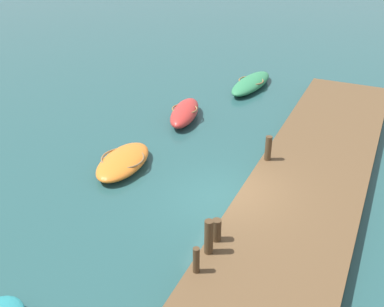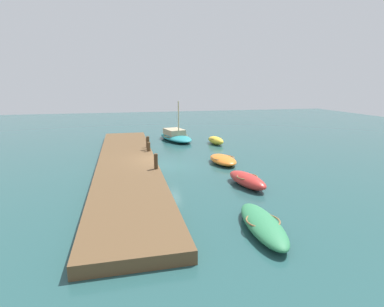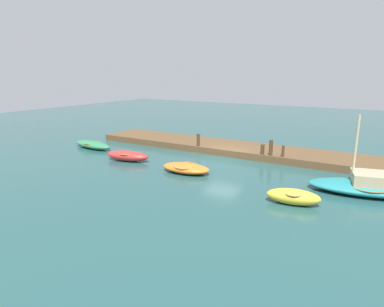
{
  "view_description": "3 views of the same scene",
  "coord_description": "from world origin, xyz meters",
  "px_view_note": "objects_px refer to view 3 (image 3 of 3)",
  "views": [
    {
      "loc": [
        -12.83,
        -4.52,
        9.29
      ],
      "look_at": [
        1.15,
        1.82,
        0.85
      ],
      "focal_mm": 44.08,
      "sensor_mm": 36.0,
      "label": 1
    },
    {
      "loc": [
        20.69,
        -2.58,
        5.73
      ],
      "look_at": [
        -0.07,
        2.18,
        0.76
      ],
      "focal_mm": 28.25,
      "sensor_mm": 36.0,
      "label": 2
    },
    {
      "loc": [
        -10.1,
        20.99,
        6.03
      ],
      "look_at": [
        0.72,
        3.13,
        0.92
      ],
      "focal_mm": 30.75,
      "sensor_mm": 36.0,
      "label": 3
    }
  ],
  "objects_px": {
    "mooring_post_mid_west": "(271,148)",
    "rowboat_orange": "(186,168)",
    "mooring_post_mid_east": "(262,149)",
    "sailboat_teal": "(369,186)",
    "mooring_post_west": "(283,151)",
    "mooring_post_east": "(198,140)",
    "rowboat_green": "(93,145)",
    "rowboat_red": "(128,156)",
    "dinghy_yellow": "(293,196)"
  },
  "relations": [
    {
      "from": "dinghy_yellow",
      "to": "mooring_post_east",
      "type": "bearing_deg",
      "value": -46.47
    },
    {
      "from": "rowboat_green",
      "to": "rowboat_red",
      "type": "relative_size",
      "value": 1.25
    },
    {
      "from": "mooring_post_west",
      "to": "mooring_post_east",
      "type": "distance_m",
      "value": 6.64
    },
    {
      "from": "rowboat_red",
      "to": "mooring_post_east",
      "type": "height_order",
      "value": "mooring_post_east"
    },
    {
      "from": "mooring_post_west",
      "to": "mooring_post_mid_east",
      "type": "xyz_separation_m",
      "value": [
        1.44,
        0.0,
        -0.04
      ]
    },
    {
      "from": "rowboat_green",
      "to": "dinghy_yellow",
      "type": "xyz_separation_m",
      "value": [
        -17.27,
        3.45,
        0.07
      ]
    },
    {
      "from": "rowboat_orange",
      "to": "mooring_post_mid_east",
      "type": "bearing_deg",
      "value": -125.95
    },
    {
      "from": "sailboat_teal",
      "to": "rowboat_red",
      "type": "bearing_deg",
      "value": -7.27
    },
    {
      "from": "rowboat_green",
      "to": "mooring_post_mid_west",
      "type": "distance_m",
      "value": 14.35
    },
    {
      "from": "rowboat_orange",
      "to": "rowboat_green",
      "type": "bearing_deg",
      "value": -14.5
    },
    {
      "from": "sailboat_teal",
      "to": "mooring_post_east",
      "type": "height_order",
      "value": "sailboat_teal"
    },
    {
      "from": "mooring_post_mid_west",
      "to": "dinghy_yellow",
      "type": "bearing_deg",
      "value": 116.19
    },
    {
      "from": "rowboat_red",
      "to": "mooring_post_east",
      "type": "xyz_separation_m",
      "value": [
        -2.96,
        -4.85,
        0.62
      ]
    },
    {
      "from": "mooring_post_mid_west",
      "to": "rowboat_green",
      "type": "bearing_deg",
      "value": 13.32
    },
    {
      "from": "mooring_post_mid_east",
      "to": "mooring_post_east",
      "type": "bearing_deg",
      "value": 0.0
    },
    {
      "from": "sailboat_teal",
      "to": "rowboat_green",
      "type": "xyz_separation_m",
      "value": [
        20.24,
        -0.03,
        -0.13
      ]
    },
    {
      "from": "rowboat_red",
      "to": "mooring_post_mid_east",
      "type": "height_order",
      "value": "mooring_post_mid_east"
    },
    {
      "from": "dinghy_yellow",
      "to": "mooring_post_mid_east",
      "type": "xyz_separation_m",
      "value": [
        3.91,
        -6.75,
        0.48
      ]
    },
    {
      "from": "mooring_post_west",
      "to": "mooring_post_mid_west",
      "type": "height_order",
      "value": "mooring_post_mid_west"
    },
    {
      "from": "rowboat_orange",
      "to": "mooring_post_east",
      "type": "relative_size",
      "value": 3.34
    },
    {
      "from": "mooring_post_west",
      "to": "mooring_post_mid_west",
      "type": "relative_size",
      "value": 0.73
    },
    {
      "from": "rowboat_orange",
      "to": "dinghy_yellow",
      "type": "relative_size",
      "value": 1.23
    },
    {
      "from": "mooring_post_west",
      "to": "rowboat_orange",
      "type": "bearing_deg",
      "value": 48.21
    },
    {
      "from": "rowboat_red",
      "to": "mooring_post_mid_west",
      "type": "bearing_deg",
      "value": -162.87
    },
    {
      "from": "mooring_post_east",
      "to": "dinghy_yellow",
      "type": "bearing_deg",
      "value": 143.46
    },
    {
      "from": "mooring_post_mid_west",
      "to": "mooring_post_mid_east",
      "type": "height_order",
      "value": "mooring_post_mid_west"
    },
    {
      "from": "rowboat_orange",
      "to": "sailboat_teal",
      "type": "relative_size",
      "value": 0.53
    },
    {
      "from": "rowboat_orange",
      "to": "mooring_post_west",
      "type": "relative_size",
      "value": 4.13
    },
    {
      "from": "rowboat_green",
      "to": "dinghy_yellow",
      "type": "bearing_deg",
      "value": 174.4
    },
    {
      "from": "mooring_post_west",
      "to": "mooring_post_east",
      "type": "xyz_separation_m",
      "value": [
        6.64,
        0.0,
        0.09
      ]
    },
    {
      "from": "mooring_post_mid_west",
      "to": "rowboat_orange",
      "type": "bearing_deg",
      "value": 53.97
    },
    {
      "from": "dinghy_yellow",
      "to": "mooring_post_mid_east",
      "type": "height_order",
      "value": "mooring_post_mid_east"
    },
    {
      "from": "rowboat_green",
      "to": "mooring_post_west",
      "type": "bearing_deg",
      "value": -161.72
    },
    {
      "from": "rowboat_green",
      "to": "dinghy_yellow",
      "type": "relative_size",
      "value": 1.59
    },
    {
      "from": "mooring_post_west",
      "to": "mooring_post_mid_east",
      "type": "relative_size",
      "value": 1.11
    },
    {
      "from": "mooring_post_west",
      "to": "mooring_post_east",
      "type": "height_order",
      "value": "mooring_post_east"
    },
    {
      "from": "mooring_post_mid_west",
      "to": "mooring_post_mid_east",
      "type": "relative_size",
      "value": 1.53
    },
    {
      "from": "mooring_post_west",
      "to": "mooring_post_mid_west",
      "type": "distance_m",
      "value": 0.86
    },
    {
      "from": "mooring_post_west",
      "to": "mooring_post_mid_west",
      "type": "xyz_separation_m",
      "value": [
        0.85,
        0.0,
        0.15
      ]
    },
    {
      "from": "mooring_post_mid_west",
      "to": "mooring_post_east",
      "type": "xyz_separation_m",
      "value": [
        5.79,
        0.0,
        -0.05
      ]
    },
    {
      "from": "rowboat_green",
      "to": "mooring_post_east",
      "type": "relative_size",
      "value": 4.31
    },
    {
      "from": "dinghy_yellow",
      "to": "mooring_post_east",
      "type": "height_order",
      "value": "mooring_post_east"
    },
    {
      "from": "rowboat_red",
      "to": "rowboat_orange",
      "type": "bearing_deg",
      "value": 165.2
    },
    {
      "from": "mooring_post_mid_east",
      "to": "sailboat_teal",
      "type": "bearing_deg",
      "value": 154.18
    },
    {
      "from": "rowboat_green",
      "to": "mooring_post_mid_east",
      "type": "relative_size",
      "value": 5.92
    },
    {
      "from": "mooring_post_mid_east",
      "to": "mooring_post_mid_west",
      "type": "bearing_deg",
      "value": 180.0
    },
    {
      "from": "rowboat_green",
      "to": "mooring_post_mid_west",
      "type": "height_order",
      "value": "mooring_post_mid_west"
    },
    {
      "from": "mooring_post_mid_east",
      "to": "mooring_post_west",
      "type": "bearing_deg",
      "value": 180.0
    },
    {
      "from": "dinghy_yellow",
      "to": "sailboat_teal",
      "type": "bearing_deg",
      "value": -140.91
    },
    {
      "from": "sailboat_teal",
      "to": "mooring_post_mid_west",
      "type": "xyz_separation_m",
      "value": [
        6.29,
        -3.33,
        0.62
      ]
    }
  ]
}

